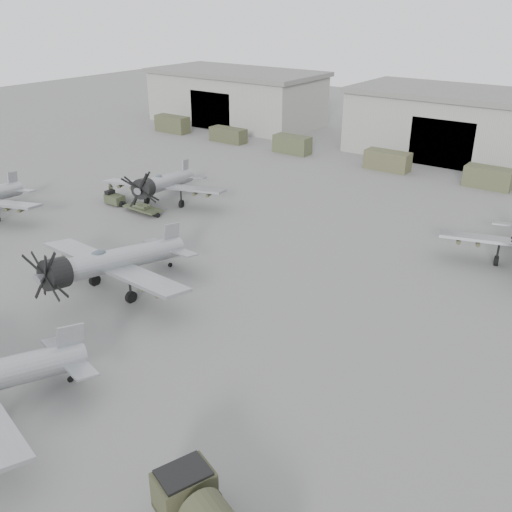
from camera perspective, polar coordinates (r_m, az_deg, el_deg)
The scene contains 12 objects.
ground at distance 34.42m, azimuth -15.96°, elevation -11.90°, with size 220.00×220.00×0.00m, color slate.
hangar_left at distance 100.21m, azimuth -2.00°, elevation 15.64°, with size 29.00×14.80×8.70m.
hangar_center at distance 82.72m, azimuth 19.76°, elevation 12.34°, with size 29.00×14.80×8.70m.
support_truck_0 at distance 94.29m, azimuth -8.38°, elevation 12.93°, with size 5.82×2.20×2.58m, color #3F412A.
support_truck_1 at distance 86.88m, azimuth -2.80°, elevation 12.00°, with size 5.68×2.20×2.09m, color #3C3E28.
support_truck_2 at distance 80.38m, azimuth 3.63°, elevation 11.07°, with size 5.23×2.20×2.43m, color #40442D.
support_truck_3 at distance 73.97m, azimuth 13.01°, elevation 9.28°, with size 5.62×2.20×2.38m, color #494A30.
support_truck_4 at distance 70.28m, azimuth 22.22°, elevation 7.28°, with size 5.24×2.20×2.35m, color #44472E.
aircraft_mid_1 at distance 42.13m, azimuth -14.62°, elevation -0.65°, with size 13.93×12.53×5.57m.
aircraft_far_0 at distance 59.65m, azimuth -9.38°, elevation 7.15°, with size 13.09×11.79×5.26m.
tug_trailer at distance 60.39m, azimuth -12.97°, elevation 5.23°, with size 7.31×1.60×1.47m.
ground_crew at distance 63.52m, azimuth -14.32°, elevation 6.40°, with size 0.67×0.44×1.85m, color #3C402A.
Camera 1 is at (23.11, -15.92, 19.93)m, focal length 40.00 mm.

